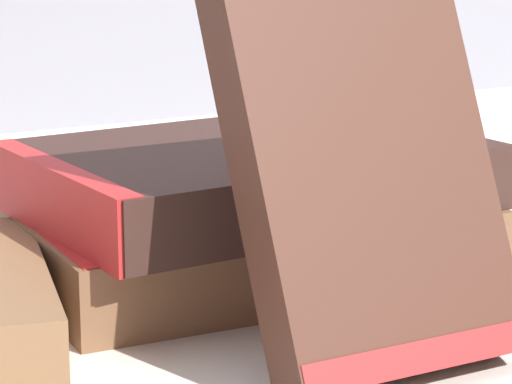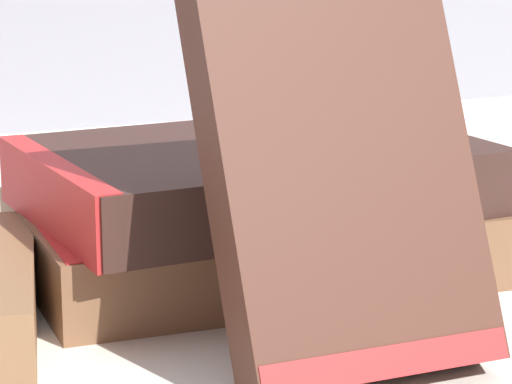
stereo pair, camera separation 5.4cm
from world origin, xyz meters
The scene contains 6 objects.
ground_plane centered at (0.00, 0.00, 0.00)m, with size 3.00×3.00×0.00m, color silver.
book_flat_bottom centered at (0.00, 0.04, 0.02)m, with size 0.23×0.16×0.04m.
book_flat_top centered at (-0.01, 0.03, 0.05)m, with size 0.22×0.16×0.03m.
book_leaning_front centered at (-0.02, -0.09, 0.08)m, with size 0.10×0.09×0.17m.
pocket_watch centered at (0.02, 0.02, 0.07)m, with size 0.05×0.05×0.01m.
reading_glasses centered at (-0.02, 0.18, 0.00)m, with size 0.09×0.04×0.00m.
Camera 1 is at (-0.28, -0.48, 0.18)m, focal length 85.00 mm.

